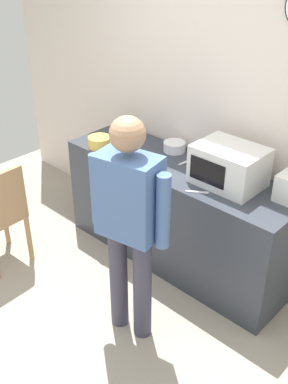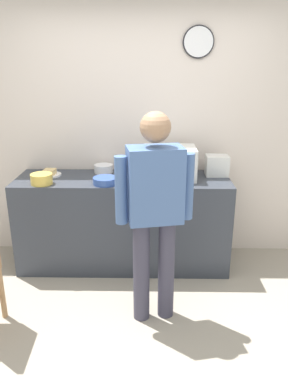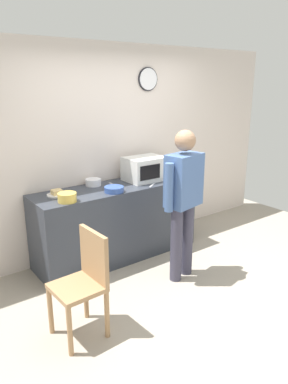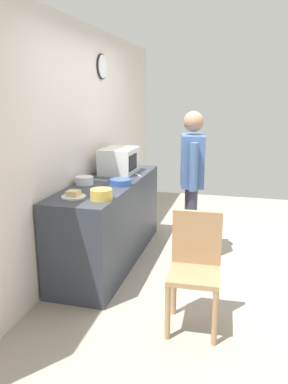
% 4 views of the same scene
% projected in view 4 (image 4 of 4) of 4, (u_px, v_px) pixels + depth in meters
% --- Properties ---
extents(ground_plane, '(6.00, 6.00, 0.00)m').
position_uv_depth(ground_plane, '(219.00, 263.00, 4.27)').
color(ground_plane, '#9E9384').
extents(back_wall, '(5.40, 0.13, 2.60)m').
position_uv_depth(back_wall, '(83.00, 143.00, 4.34)').
color(back_wall, silver).
rests_on(back_wall, ground_plane).
extents(kitchen_counter, '(2.08, 0.62, 0.92)m').
position_uv_depth(kitchen_counter, '(110.00, 221.00, 4.26)').
color(kitchen_counter, '#333842').
rests_on(kitchen_counter, ground_plane).
extents(microwave, '(0.50, 0.39, 0.30)m').
position_uv_depth(microwave, '(119.00, 161.00, 4.54)').
color(microwave, silver).
rests_on(microwave, kitchen_counter).
extents(sandwich_plate, '(0.23, 0.23, 0.07)m').
position_uv_depth(sandwich_plate, '(73.00, 195.00, 3.48)').
color(sandwich_plate, white).
rests_on(sandwich_plate, kitchen_counter).
extents(salad_bowl, '(0.19, 0.19, 0.08)m').
position_uv_depth(salad_bowl, '(85.00, 180.00, 3.99)').
color(salad_bowl, white).
rests_on(salad_bowl, kitchen_counter).
extents(cereal_bowl, '(0.22, 0.22, 0.06)m').
position_uv_depth(cereal_bowl, '(121.00, 182.00, 3.96)').
color(cereal_bowl, '#33519E').
rests_on(cereal_bowl, kitchen_counter).
extents(mixing_bowl, '(0.20, 0.20, 0.10)m').
position_uv_depth(mixing_bowl, '(101.00, 194.00, 3.40)').
color(mixing_bowl, gold).
rests_on(mixing_bowl, kitchen_counter).
extents(toaster, '(0.22, 0.18, 0.20)m').
position_uv_depth(toaster, '(124.00, 158.00, 5.02)').
color(toaster, silver).
rests_on(toaster, kitchen_counter).
extents(fork_utensil, '(0.03, 0.17, 0.01)m').
position_uv_depth(fork_utensil, '(101.00, 180.00, 4.17)').
color(fork_utensil, silver).
rests_on(fork_utensil, kitchen_counter).
extents(spoon_utensil, '(0.15, 0.11, 0.01)m').
position_uv_depth(spoon_utensil, '(138.00, 175.00, 4.44)').
color(spoon_utensil, silver).
rests_on(spoon_utensil, kitchen_counter).
extents(person_standing, '(0.58, 0.31, 1.67)m').
position_uv_depth(person_standing, '(192.00, 175.00, 4.21)').
color(person_standing, '#3B3A4D').
rests_on(person_standing, ground_plane).
extents(wooden_chair, '(0.42, 0.42, 0.94)m').
position_uv_depth(wooden_chair, '(195.00, 265.00, 3.03)').
color(wooden_chair, '#A87F56').
rests_on(wooden_chair, ground_plane).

